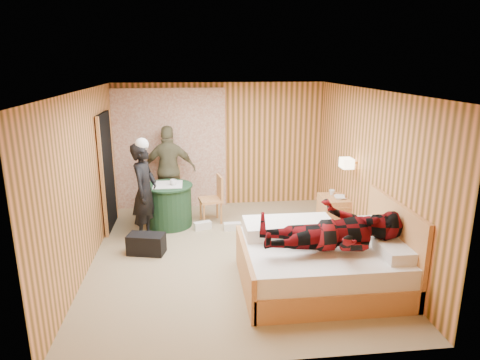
{
  "coord_description": "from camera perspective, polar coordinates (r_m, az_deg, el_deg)",
  "views": [
    {
      "loc": [
        -0.56,
        -6.06,
        2.88
      ],
      "look_at": [
        0.19,
        0.52,
        1.05
      ],
      "focal_mm": 32.0,
      "sensor_mm": 36.0,
      "label": 1
    }
  ],
  "objects": [
    {
      "name": "wall_left",
      "position": [
        6.47,
        -20.01,
        -0.11
      ],
      "size": [
        0.02,
        5.0,
        2.5
      ],
      "primitive_type": "cube",
      "color": "#F5975E",
      "rests_on": "floor"
    },
    {
      "name": "sneaker_left",
      "position": [
        7.69,
        -5.01,
        -6.07
      ],
      "size": [
        0.33,
        0.21,
        0.14
      ],
      "primitive_type": "cube",
      "rotation": [
        0.0,
        0.0,
        0.31
      ],
      "color": "white",
      "rests_on": "floor"
    },
    {
      "name": "man_at_table",
      "position": [
        8.41,
        -9.38,
        1.35
      ],
      "size": [
        1.02,
        0.44,
        1.72
      ],
      "primitive_type": "imported",
      "rotation": [
        0.0,
        0.0,
        3.12
      ],
      "color": "brown",
      "rests_on": "floor"
    },
    {
      "name": "round_table",
      "position": [
        7.83,
        -9.47,
        -3.29
      ],
      "size": [
        0.88,
        0.88,
        0.78
      ],
      "color": "#1E4122",
      "rests_on": "floor"
    },
    {
      "name": "cup_table",
      "position": [
        7.65,
        -8.88,
        -0.3
      ],
      "size": [
        0.13,
        0.13,
        0.1
      ],
      "primitive_type": "imported",
      "rotation": [
        0.0,
        0.0,
        -0.08
      ],
      "color": "white",
      "rests_on": "round_table"
    },
    {
      "name": "wall_right",
      "position": [
        6.82,
        16.71,
        0.95
      ],
      "size": [
        0.02,
        5.0,
        2.5
      ],
      "primitive_type": "cube",
      "color": "#F5975E",
      "rests_on": "floor"
    },
    {
      "name": "sneaker_right",
      "position": [
        7.62,
        -1.02,
        -6.22
      ],
      "size": [
        0.31,
        0.13,
        0.14
      ],
      "primitive_type": "cube",
      "rotation": [
        0.0,
        0.0,
        0.03
      ],
      "color": "white",
      "rests_on": "floor"
    },
    {
      "name": "book_lower",
      "position": [
        7.62,
        12.56,
        -2.28
      ],
      "size": [
        0.19,
        0.24,
        0.02
      ],
      "primitive_type": "imported",
      "rotation": [
        0.0,
        0.0,
        -0.13
      ],
      "color": "white",
      "rests_on": "nightstand"
    },
    {
      "name": "nightstand",
      "position": [
        7.75,
        12.31,
        -4.28
      ],
      "size": [
        0.46,
        0.62,
        0.6
      ],
      "color": "#E5A25D",
      "rests_on": "floor"
    },
    {
      "name": "ceiling",
      "position": [
        6.1,
        -1.21,
        11.87
      ],
      "size": [
        4.2,
        5.0,
        0.01
      ],
      "primitive_type": "cube",
      "color": "silver",
      "rests_on": "wall_back"
    },
    {
      "name": "curtain",
      "position": [
        8.67,
        -9.26,
        4.07
      ],
      "size": [
        2.2,
        0.08,
        2.4
      ],
      "primitive_type": "cube",
      "color": "silver",
      "rests_on": "floor"
    },
    {
      "name": "bed",
      "position": [
        5.87,
        11.04,
        -10.63
      ],
      "size": [
        2.09,
        1.65,
        1.13
      ],
      "color": "#E5A25D",
      "rests_on": "floor"
    },
    {
      "name": "chair_near",
      "position": [
        7.9,
        -3.41,
        -2.04
      ],
      "size": [
        0.46,
        0.46,
        0.88
      ],
      "rotation": [
        0.0,
        0.0,
        -1.4
      ],
      "color": "#E5A25D",
      "rests_on": "floor"
    },
    {
      "name": "book_upper",
      "position": [
        7.61,
        12.57,
        -2.13
      ],
      "size": [
        0.22,
        0.26,
        0.02
      ],
      "primitive_type": "imported",
      "rotation": [
        0.0,
        0.0,
        -0.29
      ],
      "color": "white",
      "rests_on": "nightstand"
    },
    {
      "name": "cup_nightstand",
      "position": [
        7.77,
        12.15,
        -1.62
      ],
      "size": [
        0.11,
        0.11,
        0.09
      ],
      "primitive_type": "imported",
      "rotation": [
        0.0,
        0.0,
        0.14
      ],
      "color": "white",
      "rests_on": "nightstand"
    },
    {
      "name": "duffel_bag",
      "position": [
        6.86,
        -12.37,
        -8.33
      ],
      "size": [
        0.61,
        0.42,
        0.32
      ],
      "primitive_type": "cube",
      "rotation": [
        0.0,
        0.0,
        -0.24
      ],
      "color": "black",
      "rests_on": "floor"
    },
    {
      "name": "floor",
      "position": [
        6.74,
        -1.09,
        -9.87
      ],
      "size": [
        4.2,
        5.0,
        0.01
      ],
      "primitive_type": "cube",
      "color": "tan",
      "rests_on": "ground"
    },
    {
      "name": "doorway",
      "position": [
        7.84,
        -17.3,
        1.04
      ],
      "size": [
        0.06,
        0.9,
        2.05
      ],
      "primitive_type": "cube",
      "color": "black",
      "rests_on": "floor"
    },
    {
      "name": "man_on_bed",
      "position": [
        5.42,
        12.41,
        -5.27
      ],
      "size": [
        0.86,
        0.67,
        1.77
      ],
      "primitive_type": "imported",
      "rotation": [
        0.0,
        1.57,
        0.0
      ],
      "color": "#67090D",
      "rests_on": "bed"
    },
    {
      "name": "wall_back",
      "position": [
        8.74,
        -2.67,
        4.68
      ],
      "size": [
        4.2,
        0.02,
        2.5
      ],
      "primitive_type": "cube",
      "color": "#F5975E",
      "rests_on": "floor"
    },
    {
      "name": "wall_lamp",
      "position": [
        7.15,
        14.06,
        2.21
      ],
      "size": [
        0.26,
        0.24,
        0.16
      ],
      "color": "gold",
      "rests_on": "wall_right"
    },
    {
      "name": "chair_far",
      "position": [
        8.45,
        -9.32,
        -0.84
      ],
      "size": [
        0.44,
        0.44,
        0.93
      ],
      "rotation": [
        0.0,
        0.0,
        0.05
      ],
      "color": "#E5A25D",
      "rests_on": "floor"
    },
    {
      "name": "woman_standing",
      "position": [
        7.23,
        -12.6,
        -1.52
      ],
      "size": [
        0.53,
        0.68,
        1.64
      ],
      "primitive_type": "imported",
      "rotation": [
        0.0,
        0.0,
        1.31
      ],
      "color": "black",
      "rests_on": "floor"
    }
  ]
}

